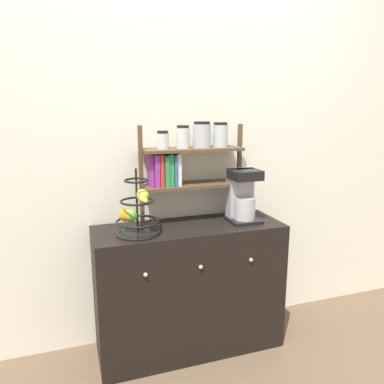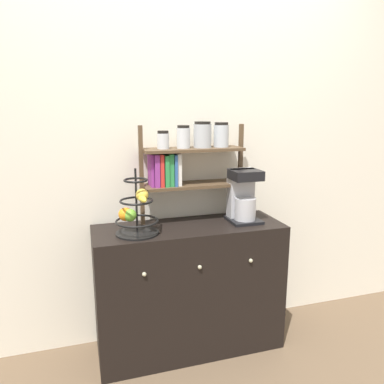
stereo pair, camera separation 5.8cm
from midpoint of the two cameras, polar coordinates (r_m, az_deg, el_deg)
ground_plane at (r=2.48m, az=0.47°, el=-24.84°), size 12.00×12.00×0.00m
wall_back at (r=2.41m, az=-3.00°, el=7.63°), size 7.00×0.05×2.60m
sideboard at (r=2.43m, az=-1.12°, el=-14.40°), size 1.15×0.42×0.81m
coffee_maker at (r=2.36m, az=6.98°, el=-0.52°), size 0.19×0.20×0.33m
fruit_stand at (r=2.11m, az=-9.47°, el=-3.16°), size 0.24×0.24×0.38m
shelf_hutch at (r=2.30m, az=-1.73°, el=5.16°), size 0.67×0.20×0.62m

